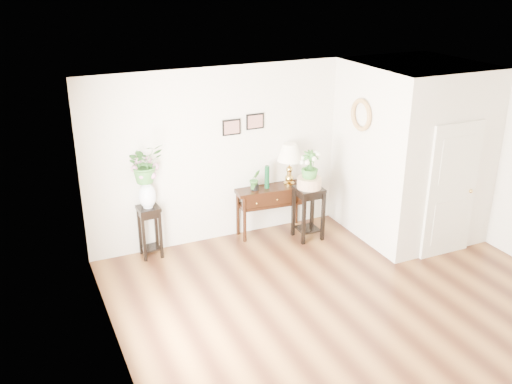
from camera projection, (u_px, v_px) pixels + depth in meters
floor at (358, 310)px, 7.46m from camera, size 6.00×5.50×0.02m
ceiling at (374, 99)px, 6.41m from camera, size 6.00×5.50×0.02m
wall_back at (269, 149)px, 9.26m from camera, size 6.00×0.02×2.80m
wall_left at (118, 262)px, 5.79m from camera, size 0.02×5.50×2.80m
partition at (411, 150)px, 9.24m from camera, size 1.80×1.95×2.80m
door at (452, 191)px, 8.52m from camera, size 0.90×0.05×2.10m
art_print_left at (232, 127)px, 8.83m from camera, size 0.30×0.02×0.25m
art_print_right at (255, 121)px, 8.96m from camera, size 0.30×0.02×0.25m
wall_ornament at (361, 115)px, 8.74m from camera, size 0.07×0.51×0.51m
console_table at (271, 210)px, 9.47m from camera, size 1.25×0.51×0.81m
table_lamp at (289, 164)px, 9.31m from camera, size 0.48×0.48×0.71m
green_vase at (267, 178)px, 9.22m from camera, size 0.10×0.10×0.38m
potted_plant at (255, 180)px, 9.14m from camera, size 0.19×0.15×0.33m
plant_stand_a at (150, 232)px, 8.69m from camera, size 0.34×0.34×0.82m
porcelain_vase at (147, 193)px, 8.45m from camera, size 0.26×0.26×0.45m
lily_arrangement at (145, 163)px, 8.27m from camera, size 0.63×0.58×0.58m
plant_stand_b at (308, 213)px, 9.26m from camera, size 0.42×0.42×0.88m
ceramic_bowl at (309, 183)px, 9.07m from camera, size 0.50×0.50×0.17m
narcissus at (310, 166)px, 8.96m from camera, size 0.33×0.33×0.49m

